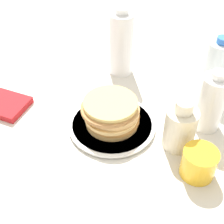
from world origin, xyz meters
name	(u,v)px	position (x,y,z in m)	size (l,w,h in m)	color
ground_plane	(108,133)	(0.00, 0.00, 0.00)	(4.00, 4.00, 0.00)	silver
plate	(112,124)	(0.03, -0.01, 0.01)	(0.24, 0.24, 0.01)	white
pancake_stack	(112,113)	(0.03, -0.01, 0.05)	(0.15, 0.16, 0.08)	tan
juice_glass	(199,163)	(-0.12, -0.22, 0.04)	(0.08, 0.08, 0.07)	yellow
cream_jug	(180,127)	(-0.03, -0.18, 0.06)	(0.08, 0.08, 0.15)	beige
water_bottle_near	(121,44)	(0.30, -0.03, 0.11)	(0.08, 0.08, 0.23)	white
water_bottle_mid	(211,103)	(0.04, -0.27, 0.08)	(0.07, 0.07, 0.18)	white
water_bottle_far	(216,67)	(0.20, -0.32, 0.09)	(0.08, 0.08, 0.19)	silver
napkin	(4,104)	(0.10, 0.31, 0.01)	(0.15, 0.16, 0.02)	red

